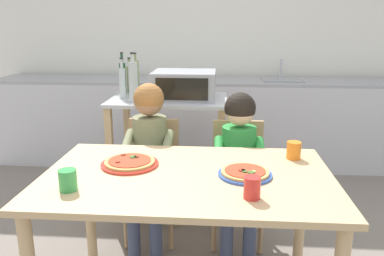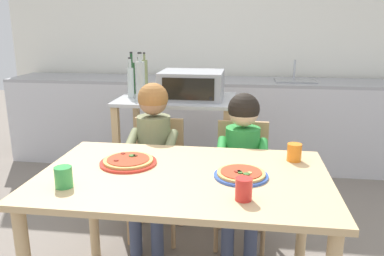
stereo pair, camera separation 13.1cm
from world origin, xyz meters
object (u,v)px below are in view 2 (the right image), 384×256
at_px(dining_table, 184,193).
at_px(dining_chair_left, 157,169).
at_px(pizza_plate_red_rimmed, 128,161).
at_px(drinking_cup_green, 64,177).
at_px(drinking_cup_orange, 294,152).
at_px(bottle_squat_spirits, 145,77).
at_px(dining_chair_right, 242,174).
at_px(bottle_tall_green_wine, 131,82).
at_px(child_in_green_shirt, 242,152).
at_px(child_in_olive_shirt, 152,145).
at_px(pizza_plate_blue_rimmed, 241,174).
at_px(drinking_cup_red, 244,189).
at_px(bottle_slim_sauce, 140,77).
at_px(kitchen_island_cart, 177,134).
at_px(bottle_clear_vinegar, 132,77).
at_px(bottle_dark_olive_oil, 141,81).
at_px(toaster_oven, 192,85).

distance_m(dining_table, dining_chair_left, 0.81).
bearing_deg(pizza_plate_red_rimmed, drinking_cup_green, -120.91).
bearing_deg(drinking_cup_orange, bottle_squat_spirits, 135.97).
bearing_deg(dining_chair_right, bottle_tall_green_wine, 153.58).
relative_size(dining_chair_left, child_in_green_shirt, 0.79).
bearing_deg(child_in_olive_shirt, pizza_plate_blue_rimmed, -46.54).
xyz_separation_m(child_in_green_shirt, drinking_cup_red, (0.01, -0.85, 0.13)).
relative_size(bottle_slim_sauce, child_in_olive_shirt, 0.27).
bearing_deg(dining_chair_right, child_in_olive_shirt, -169.20).
bearing_deg(drinking_cup_red, dining_chair_left, 121.41).
bearing_deg(dining_table, drinking_cup_red, -40.29).
xyz_separation_m(kitchen_island_cart, pizza_plate_red_rimmed, (-0.06, -1.11, 0.17)).
bearing_deg(dining_chair_right, pizza_plate_red_rimmed, -132.95).
height_order(child_in_olive_shirt, child_in_green_shirt, child_in_olive_shirt).
bearing_deg(drinking_cup_green, dining_chair_right, 50.75).
bearing_deg(drinking_cup_green, bottle_clear_vinegar, 95.19).
bearing_deg(dining_chair_left, pizza_plate_red_rimmed, -90.01).
relative_size(child_in_green_shirt, drinking_cup_red, 10.74).
bearing_deg(bottle_slim_sauce, bottle_dark_olive_oil, -73.71).
bearing_deg(drinking_cup_green, dining_chair_left, 78.47).
xyz_separation_m(bottle_clear_vinegar, dining_chair_right, (0.92, -0.62, -0.55)).
bearing_deg(child_in_green_shirt, dining_chair_left, 168.02).
xyz_separation_m(toaster_oven, child_in_green_shirt, (0.40, -0.59, -0.33)).
xyz_separation_m(child_in_olive_shirt, drinking_cup_orange, (0.86, -0.35, 0.11)).
bearing_deg(drinking_cup_red, pizza_plate_blue_rimmed, 93.23).
xyz_separation_m(pizza_plate_blue_rimmed, drinking_cup_orange, (0.27, 0.27, 0.03)).
relative_size(dining_chair_left, child_in_olive_shirt, 0.76).
height_order(toaster_oven, bottle_tall_green_wine, bottle_tall_green_wine).
bearing_deg(bottle_slim_sauce, pizza_plate_red_rimmed, -77.38).
distance_m(kitchen_island_cart, pizza_plate_blue_rimmed, 1.33).
bearing_deg(drinking_cup_green, bottle_squat_spirits, 90.88).
bearing_deg(child_in_green_shirt, bottle_squat_spirits, 138.98).
relative_size(child_in_olive_shirt, drinking_cup_green, 11.33).
bearing_deg(kitchen_island_cart, drinking_cup_green, -99.92).
height_order(bottle_squat_spirits, bottle_clear_vinegar, same).
bearing_deg(dining_chair_right, dining_chair_left, 179.50).
relative_size(bottle_clear_vinegar, dining_chair_right, 0.42).
bearing_deg(bottle_clear_vinegar, drinking_cup_red, -59.57).
bearing_deg(bottle_dark_olive_oil, drinking_cup_orange, -36.42).
relative_size(bottle_dark_olive_oil, child_in_green_shirt, 0.35).
bearing_deg(kitchen_island_cart, child_in_olive_shirt, -95.39).
xyz_separation_m(dining_table, drinking_cup_red, (0.29, -0.25, 0.15)).
distance_m(bottle_slim_sauce, child_in_olive_shirt, 0.95).
bearing_deg(drinking_cup_red, drinking_cup_orange, 63.09).
distance_m(child_in_green_shirt, drinking_cup_red, 0.86).
distance_m(dining_chair_left, drinking_cup_orange, 1.03).
bearing_deg(pizza_plate_red_rimmed, dining_chair_right, 47.05).
bearing_deg(drinking_cup_orange, drinking_cup_red, -116.91).
distance_m(kitchen_island_cart, child_in_green_shirt, 0.81).
xyz_separation_m(bottle_squat_spirits, bottle_slim_sauce, (-0.08, 0.15, -0.03)).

